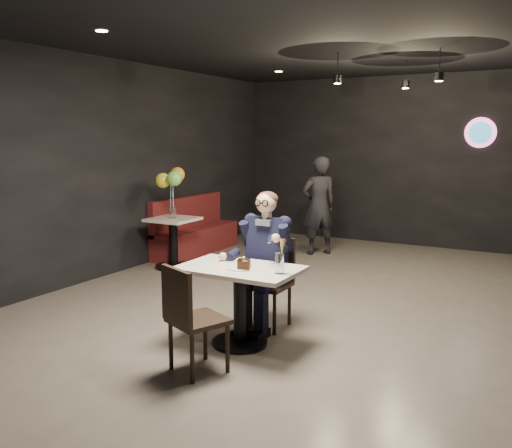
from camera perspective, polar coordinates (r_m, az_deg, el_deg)
The scene contains 17 objects.
floor at distance 5.93m, azimuth 8.29°, elevation -9.98°, with size 9.00×9.00×0.00m, color slate.
wall_sign at distance 9.79m, azimuth 22.55°, elevation 8.88°, with size 0.50×0.06×0.50m, color pink, non-canonical shape.
pendant_lights at distance 7.57m, azimuth 14.43°, elevation 16.07°, with size 1.40×1.20×0.36m, color black.
main_table at distance 5.11m, azimuth -1.72°, elevation -8.63°, with size 1.10×0.70×0.75m, color white.
chair_far at distance 5.55m, azimuth 1.20°, elevation -6.27°, with size 0.42×0.46×0.92m, color black.
chair_near at distance 4.55m, azimuth -6.08°, elevation -9.82°, with size 0.42×0.46×0.92m, color black.
seated_man at distance 5.48m, azimuth 1.21°, elevation -3.65°, with size 0.60×0.80×1.44m, color black.
dessert_plate at distance 4.94m, azimuth -1.85°, elevation -4.65°, with size 0.23×0.23×0.01m, color white.
cake_slice at distance 4.89m, azimuth -1.28°, elevation -4.26°, with size 0.11×0.09×0.08m, color black.
mint_leaf at distance 4.84m, azimuth -1.19°, elevation -3.91°, with size 0.06×0.04×0.01m, color green.
sundae_glass at distance 4.76m, azimuth 2.50°, elevation -4.15°, with size 0.08×0.08×0.18m, color silver.
wafer_cone at distance 4.70m, azimuth 2.80°, elevation -2.39°, with size 0.06×0.06×0.13m, color #D8B258.
booth_bench at distance 9.09m, azimuth -6.35°, elevation -0.14°, with size 0.47×1.89×0.94m, color #4E1018.
side_table at distance 8.13m, azimuth -8.68°, elevation -1.80°, with size 0.64×0.64×0.80m, color white.
balloon_vase at distance 8.06m, azimuth -8.76°, elevation 1.19°, with size 0.11×0.11×0.16m, color silver.
balloon_bunch at distance 8.02m, azimuth -8.83°, elevation 4.04°, with size 0.40×0.40×0.66m, color yellow.
passerby at distance 8.99m, azimuth 6.63°, elevation 1.93°, with size 0.59×0.39×1.62m, color black.
Camera 1 is at (1.95, -5.25, 1.94)m, focal length 38.00 mm.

